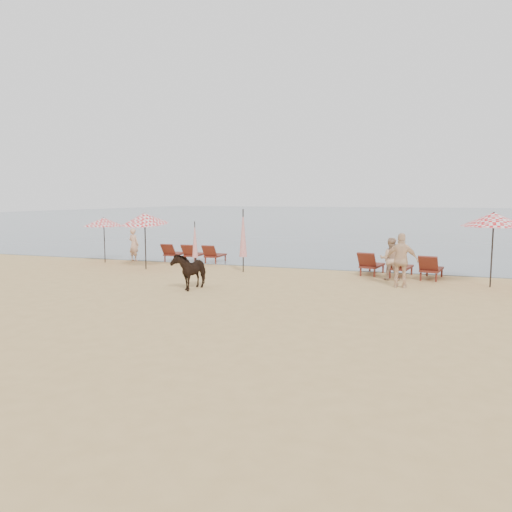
# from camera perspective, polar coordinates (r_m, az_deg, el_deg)

# --- Properties ---
(ground) EXTENTS (120.00, 120.00, 0.00)m
(ground) POSITION_cam_1_polar(r_m,az_deg,el_deg) (12.68, -7.57, -7.45)
(ground) COLOR tan
(ground) RESTS_ON ground
(sea) EXTENTS (160.00, 140.00, 0.06)m
(sea) POSITION_cam_1_polar(r_m,az_deg,el_deg) (91.17, 15.86, 4.52)
(sea) COLOR #51606B
(sea) RESTS_ON ground
(lounger_cluster_left) EXTENTS (2.78, 1.67, 0.61)m
(lounger_cluster_left) POSITION_cam_1_polar(r_m,az_deg,el_deg) (24.05, -7.19, 0.29)
(lounger_cluster_left) COLOR maroon
(lounger_cluster_left) RESTS_ON ground
(lounger_cluster_right) EXTENTS (3.22, 2.22, 0.65)m
(lounger_cluster_right) POSITION_cam_1_polar(r_m,az_deg,el_deg) (20.10, 16.11, -1.09)
(lounger_cluster_right) COLOR maroon
(lounger_cluster_right) RESTS_ON ground
(umbrella_open_left_a) EXTENTS (1.89, 1.89, 2.15)m
(umbrella_open_left_a) POSITION_cam_1_polar(r_m,az_deg,el_deg) (24.71, -17.01, 3.74)
(umbrella_open_left_a) COLOR black
(umbrella_open_left_a) RESTS_ON ground
(umbrella_open_left_b) EXTENTS (1.98, 2.02, 2.53)m
(umbrella_open_left_b) POSITION_cam_1_polar(r_m,az_deg,el_deg) (21.93, -12.60, 4.20)
(umbrella_open_left_b) COLOR black
(umbrella_open_left_b) RESTS_ON ground
(umbrella_open_right) EXTENTS (2.13, 2.13, 2.60)m
(umbrella_open_right) POSITION_cam_1_polar(r_m,az_deg,el_deg) (18.87, 25.53, 3.79)
(umbrella_open_right) COLOR black
(umbrella_open_right) RESTS_ON ground
(umbrella_closed_left) EXTENTS (0.25, 0.25, 2.06)m
(umbrella_closed_left) POSITION_cam_1_polar(r_m,az_deg,el_deg) (21.66, -7.00, 1.84)
(umbrella_closed_left) COLOR black
(umbrella_closed_left) RESTS_ON ground
(umbrella_closed_right) EXTENTS (0.32, 0.32, 2.62)m
(umbrella_closed_right) POSITION_cam_1_polar(r_m,az_deg,el_deg) (20.63, -1.48, 2.59)
(umbrella_closed_right) COLOR black
(umbrella_closed_right) RESTS_ON ground
(cow) EXTENTS (0.79, 1.53, 1.25)m
(cow) POSITION_cam_1_polar(r_m,az_deg,el_deg) (17.06, -7.54, -1.65)
(cow) COLOR black
(cow) RESTS_ON ground
(beachgoer_left) EXTENTS (0.66, 0.51, 1.61)m
(beachgoer_left) POSITION_cam_1_polar(r_m,az_deg,el_deg) (24.95, -13.79, 1.27)
(beachgoer_left) COLOR tan
(beachgoer_left) RESTS_ON ground
(beachgoer_right_a) EXTENTS (0.80, 0.64, 1.60)m
(beachgoer_right_a) POSITION_cam_1_polar(r_m,az_deg,el_deg) (19.34, 15.09, -0.32)
(beachgoer_right_a) COLOR tan
(beachgoer_right_a) RESTS_ON ground
(beachgoer_right_b) EXTENTS (1.12, 0.50, 1.88)m
(beachgoer_right_b) POSITION_cam_1_polar(r_m,az_deg,el_deg) (17.83, 16.29, -0.48)
(beachgoer_right_b) COLOR #DFB48B
(beachgoer_right_b) RESTS_ON ground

